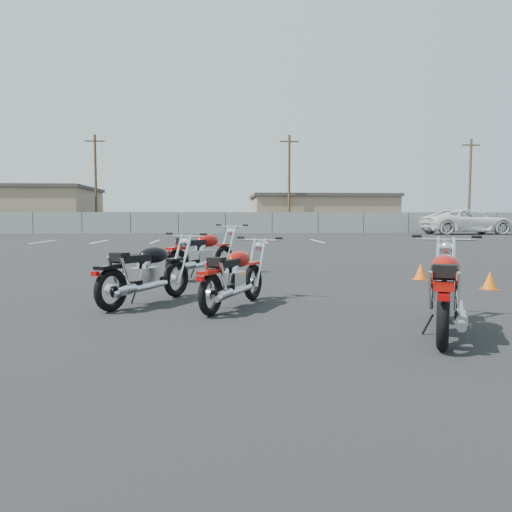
{
  "coord_description": "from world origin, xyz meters",
  "views": [
    {
      "loc": [
        -0.38,
        -7.67,
        1.28
      ],
      "look_at": [
        0.2,
        0.6,
        0.65
      ],
      "focal_mm": 35.0,
      "sensor_mm": 36.0,
      "label": 1
    }
  ],
  "objects": [
    {
      "name": "motorcycle_second_black",
      "position": [
        -1.5,
        -0.18,
        0.47
      ],
      "size": [
        1.49,
        1.99,
        1.04
      ],
      "color": "black",
      "rests_on": "ground"
    },
    {
      "name": "chainlink_fence",
      "position": [
        -0.0,
        35.0,
        0.9
      ],
      "size": [
        80.06,
        0.06,
        1.8
      ],
      "color": "gray",
      "rests_on": "ground"
    },
    {
      "name": "utility_pole_c",
      "position": [
        6.0,
        39.0,
        4.69
      ],
      "size": [
        1.8,
        0.24,
        9.0
      ],
      "color": "#44301F",
      "rests_on": "ground"
    },
    {
      "name": "utility_pole_b",
      "position": [
        -12.0,
        40.0,
        4.69
      ],
      "size": [
        1.8,
        0.24,
        9.0
      ],
      "color": "#44301F",
      "rests_on": "ground"
    },
    {
      "name": "training_cone_near",
      "position": [
        3.77,
        2.4,
        0.17
      ],
      "size": [
        0.29,
        0.29,
        0.34
      ],
      "color": "#D65A0B",
      "rests_on": "ground"
    },
    {
      "name": "motorcycle_front_red",
      "position": [
        -0.79,
        3.04,
        0.52
      ],
      "size": [
        1.75,
        2.13,
        1.14
      ],
      "color": "black",
      "rests_on": "ground"
    },
    {
      "name": "ground",
      "position": [
        0.0,
        0.0,
        0.0
      ],
      "size": [
        120.0,
        120.0,
        0.0
      ],
      "primitive_type": "plane",
      "color": "black",
      "rests_on": "ground"
    },
    {
      "name": "motorcycle_rear_red",
      "position": [
        2.07,
        -2.41,
        0.49
      ],
      "size": [
        1.33,
        2.11,
        1.07
      ],
      "color": "black",
      "rests_on": "ground"
    },
    {
      "name": "motorcycle_third_red",
      "position": [
        -0.2,
        -0.59,
        0.45
      ],
      "size": [
        1.28,
        1.93,
        0.98
      ],
      "color": "black",
      "rests_on": "ground"
    },
    {
      "name": "tan_building_east",
      "position": [
        10.0,
        44.0,
        1.86
      ],
      "size": [
        14.4,
        9.4,
        3.7
      ],
      "color": "#8C755A",
      "rests_on": "ground"
    },
    {
      "name": "white_van",
      "position": [
        19.35,
        31.11,
        1.57
      ],
      "size": [
        3.61,
        8.37,
        3.14
      ],
      "primitive_type": "imported",
      "rotation": [
        0.0,
        0.0,
        1.61
      ],
      "color": "silver",
      "rests_on": "ground"
    },
    {
      "name": "parking_line_stripes",
      "position": [
        -2.5,
        20.0,
        0.0
      ],
      "size": [
        15.12,
        4.0,
        0.01
      ],
      "color": "silver",
      "rests_on": "ground"
    },
    {
      "name": "training_cone_far",
      "position": [
        4.45,
        0.92,
        0.16
      ],
      "size": [
        0.28,
        0.28,
        0.33
      ],
      "color": "#D65A0B",
      "rests_on": "ground"
    },
    {
      "name": "utility_pole_d",
      "position": [
        24.0,
        40.0,
        4.69
      ],
      "size": [
        1.8,
        0.24,
        9.0
      ],
      "color": "#44301F",
      "rests_on": "ground"
    }
  ]
}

